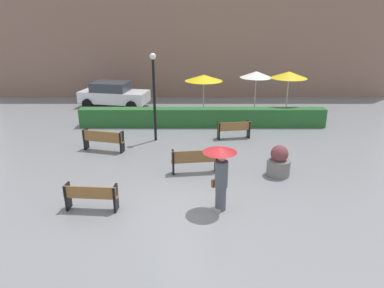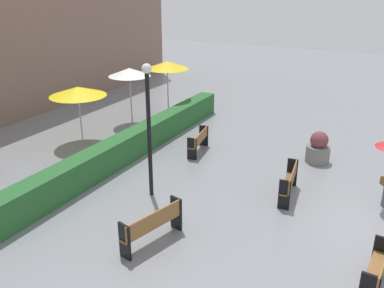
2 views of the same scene
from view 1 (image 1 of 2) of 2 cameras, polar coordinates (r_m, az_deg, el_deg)
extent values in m
plane|color=gray|center=(11.17, 0.38, -9.75)|extent=(60.00, 60.00, 0.00)
cube|color=brown|center=(13.23, 0.44, -2.71)|extent=(1.71, 0.44, 0.04)
cube|color=brown|center=(13.02, 0.52, -1.97)|extent=(1.69, 0.26, 0.43)
cube|color=black|center=(13.13, -2.96, -2.90)|extent=(0.10, 0.33, 0.90)
cube|color=black|center=(13.33, 3.81, -2.56)|extent=(0.10, 0.33, 0.90)
cube|color=olive|center=(15.83, -13.70, 0.53)|extent=(1.82, 0.71, 0.04)
cube|color=olive|center=(15.63, -14.03, 1.18)|extent=(1.76, 0.49, 0.44)
cube|color=black|center=(16.21, -16.38, 0.77)|extent=(0.15, 0.37, 0.91)
cube|color=black|center=(15.44, -10.96, 0.28)|extent=(0.15, 0.37, 0.91)
cube|color=olive|center=(17.06, 6.62, 2.29)|extent=(1.59, 0.51, 0.04)
cube|color=olive|center=(16.86, 6.79, 2.82)|extent=(1.56, 0.29, 0.38)
cube|color=black|center=(16.87, 4.26, 2.12)|extent=(0.12, 0.36, 0.82)
cube|color=black|center=(17.25, 8.97, 2.33)|extent=(0.12, 0.36, 0.82)
cube|color=olive|center=(11.20, -15.50, -7.93)|extent=(1.59, 0.39, 0.04)
cube|color=olive|center=(10.98, -15.86, -7.37)|extent=(1.57, 0.16, 0.36)
cube|color=black|center=(11.46, -18.98, -7.82)|extent=(0.09, 0.37, 0.82)
cube|color=black|center=(10.98, -11.91, -8.36)|extent=(0.09, 0.37, 0.82)
cylinder|color=#4C515B|center=(10.85, 4.58, -8.53)|extent=(0.32, 0.32, 0.75)
cube|color=#B2A599|center=(10.97, 4.29, -10.16)|extent=(0.41, 0.40, 0.08)
cylinder|color=#4C515B|center=(10.50, 4.70, -4.79)|extent=(0.38, 0.38, 0.81)
sphere|color=tan|center=(10.30, 4.78, -2.21)|extent=(0.21, 0.21, 0.21)
cube|color=brown|center=(10.79, 3.81, -6.14)|extent=(0.29, 0.25, 0.22)
cylinder|color=black|center=(10.46, 4.39, -3.19)|extent=(0.02, 0.02, 0.90)
cone|color=maroon|center=(10.29, 4.45, -0.88)|extent=(0.99, 0.99, 0.16)
cylinder|color=slate|center=(13.42, 13.51, -3.63)|extent=(0.84, 0.84, 0.60)
sphere|color=brown|center=(13.23, 13.69, -1.53)|extent=(0.63, 0.63, 0.63)
cylinder|color=black|center=(16.37, -5.92, 6.75)|extent=(0.12, 0.12, 3.70)
sphere|color=white|center=(16.05, -6.17, 13.62)|extent=(0.28, 0.28, 0.28)
cylinder|color=silver|center=(21.14, 1.88, 7.59)|extent=(0.06, 0.06, 2.11)
cone|color=yellow|center=(20.94, 1.92, 10.41)|extent=(2.17, 2.17, 0.35)
cylinder|color=silver|center=(21.12, 9.98, 7.62)|extent=(0.06, 0.06, 2.35)
cone|color=white|center=(20.91, 10.17, 10.76)|extent=(1.84, 1.84, 0.35)
cylinder|color=silver|center=(20.51, 14.82, 7.09)|extent=(0.06, 0.06, 2.48)
cone|color=yellow|center=(20.28, 15.13, 10.51)|extent=(1.95, 1.95, 0.35)
cube|color=#28602D|center=(18.82, 1.69, 4.24)|extent=(12.69, 0.70, 0.95)
cube|color=#846656|center=(25.77, 0.20, 16.53)|extent=(28.00, 1.20, 8.12)
cube|color=silver|center=(23.34, -12.11, 7.36)|extent=(4.47, 2.57, 0.70)
cube|color=#333842|center=(23.30, -12.68, 8.86)|extent=(2.48, 2.02, 0.55)
cylinder|color=black|center=(23.69, -8.02, 6.91)|extent=(0.67, 0.35, 0.64)
cylinder|color=black|center=(22.09, -9.53, 5.90)|extent=(0.67, 0.35, 0.64)
cylinder|color=black|center=(24.78, -14.30, 7.06)|extent=(0.67, 0.35, 0.64)
cylinder|color=black|center=(23.27, -16.14, 6.09)|extent=(0.67, 0.35, 0.64)
camera|label=2|loc=(14.59, -50.95, 14.72)|focal=38.80mm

